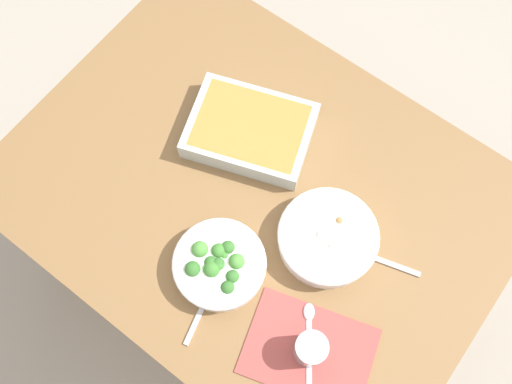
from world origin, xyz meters
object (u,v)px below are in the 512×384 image
at_px(baking_dish, 250,130).
at_px(spoon_by_stew, 374,257).
at_px(drink_cup, 310,349).
at_px(spoon_by_broccoli, 207,298).
at_px(stew_bowl, 328,237).
at_px(broccoli_bowl, 219,265).
at_px(spoon_spare, 309,331).

bearing_deg(baking_dish, spoon_by_stew, 169.43).
height_order(drink_cup, spoon_by_broccoli, drink_cup).
height_order(stew_bowl, spoon_by_broccoli, stew_bowl).
height_order(spoon_by_stew, spoon_by_broccoli, same).
xyz_separation_m(broccoli_bowl, spoon_by_stew, (-0.27, -0.24, -0.03)).
bearing_deg(broccoli_bowl, baking_dish, -64.43).
bearing_deg(stew_bowl, spoon_by_broccoli, 62.99).
xyz_separation_m(stew_bowl, spoon_spare, (-0.09, 0.20, -0.03)).
distance_m(broccoli_bowl, spoon_spare, 0.25).
bearing_deg(stew_bowl, drink_cup, 115.85).
distance_m(spoon_by_stew, spoon_by_broccoli, 0.40).
bearing_deg(stew_bowl, spoon_spare, 113.95).
distance_m(broccoli_bowl, baking_dish, 0.35).
xyz_separation_m(drink_cup, spoon_spare, (0.03, -0.04, -0.03)).
xyz_separation_m(broccoli_bowl, baking_dish, (0.15, -0.31, 0.00)).
bearing_deg(spoon_spare, drink_cup, 125.40).
distance_m(baking_dish, spoon_by_broccoli, 0.42).
height_order(broccoli_bowl, baking_dish, broccoli_bowl).
height_order(spoon_by_broccoli, spoon_spare, same).
xyz_separation_m(spoon_by_stew, spoon_spare, (0.02, 0.23, 0.00)).
distance_m(broccoli_bowl, drink_cup, 0.28).
height_order(stew_bowl, spoon_spare, stew_bowl).
relative_size(broccoli_bowl, spoon_by_broccoli, 1.24).
relative_size(stew_bowl, spoon_spare, 1.54).
xyz_separation_m(baking_dish, spoon_spare, (-0.40, 0.31, -0.03)).
height_order(broccoli_bowl, spoon_by_broccoli, broccoli_bowl).
bearing_deg(spoon_by_stew, spoon_by_broccoli, 50.75).
distance_m(drink_cup, spoon_by_stew, 0.27).
bearing_deg(spoon_spare, spoon_by_stew, -95.90).
bearing_deg(baking_dish, stew_bowl, 160.49).
distance_m(baking_dish, drink_cup, 0.55).
bearing_deg(baking_dish, spoon_by_broccoli, 113.66).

